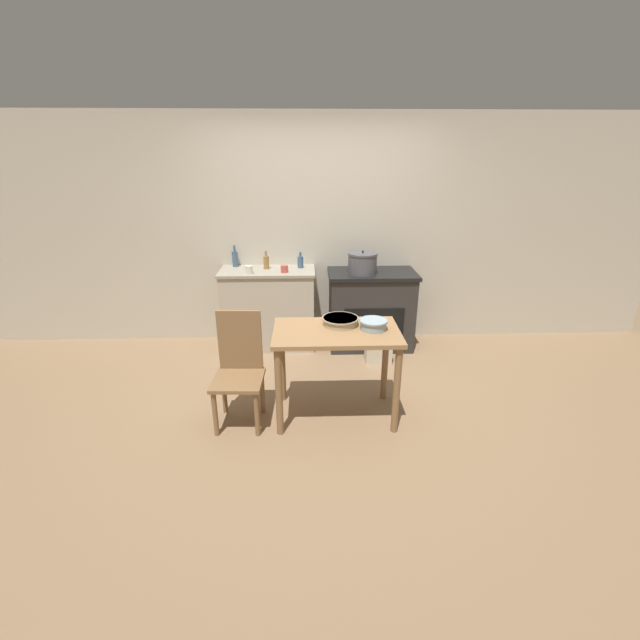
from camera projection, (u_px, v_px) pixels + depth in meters
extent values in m
plane|color=#896B4C|center=(322.00, 404.00, 3.87)|extent=(14.00, 14.00, 0.00)
cube|color=beige|center=(317.00, 233.00, 4.89)|extent=(8.00, 0.07, 2.55)
cube|color=#B2A893|center=(269.00, 310.00, 4.92)|extent=(1.03, 0.48, 0.88)
cube|color=gray|center=(267.00, 271.00, 4.75)|extent=(1.06, 0.51, 0.03)
cube|color=#2D2B28|center=(371.00, 311.00, 4.93)|extent=(0.94, 0.54, 0.85)
cube|color=black|center=(372.00, 273.00, 4.77)|extent=(0.98, 0.58, 0.04)
cube|color=black|center=(374.00, 324.00, 4.69)|extent=(0.66, 0.01, 0.36)
cube|color=#997047|center=(336.00, 332.00, 3.44)|extent=(1.02, 0.61, 0.03)
cylinder|color=olive|center=(279.00, 393.00, 3.33)|extent=(0.06, 0.06, 0.75)
cylinder|color=olive|center=(397.00, 391.00, 3.36)|extent=(0.06, 0.06, 0.75)
cylinder|color=olive|center=(282.00, 363.00, 3.81)|extent=(0.06, 0.06, 0.75)
cylinder|color=olive|center=(385.00, 361.00, 3.84)|extent=(0.06, 0.06, 0.75)
cube|color=olive|center=(238.00, 380.00, 3.45)|extent=(0.42, 0.42, 0.03)
cube|color=olive|center=(240.00, 340.00, 3.52)|extent=(0.36, 0.04, 0.52)
cylinder|color=olive|center=(215.00, 414.00, 3.37)|extent=(0.04, 0.04, 0.39)
cylinder|color=olive|center=(257.00, 414.00, 3.37)|extent=(0.04, 0.04, 0.39)
cylinder|color=olive|center=(224.00, 392.00, 3.68)|extent=(0.04, 0.04, 0.39)
cylinder|color=olive|center=(262.00, 392.00, 3.68)|extent=(0.04, 0.04, 0.39)
cube|color=beige|center=(378.00, 347.00, 4.61)|extent=(0.28, 0.19, 0.34)
cylinder|color=#4C4C51|center=(362.00, 264.00, 4.66)|extent=(0.31, 0.31, 0.21)
cylinder|color=#4C4C51|center=(363.00, 254.00, 4.62)|extent=(0.33, 0.33, 0.02)
sphere|color=black|center=(363.00, 252.00, 4.61)|extent=(0.02, 0.02, 0.02)
cylinder|color=tan|center=(340.00, 321.00, 3.53)|extent=(0.28, 0.28, 0.07)
cylinder|color=tan|center=(340.00, 318.00, 3.52)|extent=(0.30, 0.30, 0.01)
cylinder|color=#93A8B2|center=(373.00, 325.00, 3.44)|extent=(0.21, 0.21, 0.08)
cylinder|color=#8597A0|center=(373.00, 321.00, 3.43)|extent=(0.23, 0.23, 0.01)
cylinder|color=#3D5675|center=(300.00, 262.00, 4.82)|extent=(0.07, 0.07, 0.13)
cylinder|color=#3D5675|center=(300.00, 254.00, 4.78)|extent=(0.03, 0.03, 0.05)
cylinder|color=#3D5675|center=(235.00, 259.00, 4.86)|extent=(0.07, 0.07, 0.17)
cylinder|color=#3D5675|center=(234.00, 248.00, 4.82)|extent=(0.02, 0.02, 0.07)
cylinder|color=olive|center=(266.00, 262.00, 4.77)|extent=(0.06, 0.06, 0.14)
cylinder|color=olive|center=(266.00, 254.00, 4.73)|extent=(0.02, 0.02, 0.06)
cylinder|color=#B74C42|center=(284.00, 269.00, 4.63)|extent=(0.08, 0.08, 0.08)
cylinder|color=silver|center=(249.00, 270.00, 4.56)|extent=(0.08, 0.08, 0.09)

